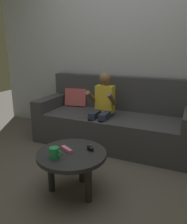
{
  "coord_description": "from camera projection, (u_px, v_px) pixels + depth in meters",
  "views": [
    {
      "loc": [
        0.94,
        -1.53,
        1.28
      ],
      "look_at": [
        -0.02,
        0.61,
        0.6
      ],
      "focal_mm": 35.65,
      "sensor_mm": 36.0,
      "label": 1
    }
  ],
  "objects": [
    {
      "name": "couch",
      "position": [
        114.0,
        121.0,
        3.05
      ],
      "size": [
        2.1,
        0.8,
        0.89
      ],
      "color": "#38383D",
      "rests_on": "ground"
    },
    {
      "name": "game_remote_pink_near_edge",
      "position": [
        67.0,
        149.0,
        1.97
      ],
      "size": [
        0.14,
        0.1,
        0.03
      ],
      "color": "pink",
      "rests_on": "coffee_table"
    },
    {
      "name": "wall_back",
      "position": [
        124.0,
        50.0,
        3.13
      ],
      "size": [
        4.29,
        0.05,
        2.5
      ],
      "primitive_type": "cube",
      "color": "#999EA8",
      "rests_on": "ground"
    },
    {
      "name": "person_seated_on_couch",
      "position": [
        102.0,
        106.0,
        2.85
      ],
      "size": [
        0.33,
        0.4,
        0.98
      ],
      "color": "#282D47",
      "rests_on": "ground"
    },
    {
      "name": "coffee_mug",
      "position": [
        55.0,
        153.0,
        1.82
      ],
      "size": [
        0.12,
        0.08,
        0.09
      ],
      "color": "#1E7F47",
      "rests_on": "coffee_table"
    },
    {
      "name": "ground_plane",
      "position": [
        68.0,
        191.0,
        2.06
      ],
      "size": [
        8.58,
        8.58,
        0.0
      ],
      "primitive_type": "plane",
      "color": "#4C4742"
    },
    {
      "name": "nunchuk_black",
      "position": [
        90.0,
        148.0,
        1.98
      ],
      "size": [
        0.1,
        0.08,
        0.05
      ],
      "color": "black",
      "rests_on": "coffee_table"
    },
    {
      "name": "coffee_table",
      "position": [
        72.0,
        159.0,
        1.96
      ],
      "size": [
        0.61,
        0.61,
        0.4
      ],
      "color": "#232326",
      "rests_on": "ground"
    }
  ]
}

